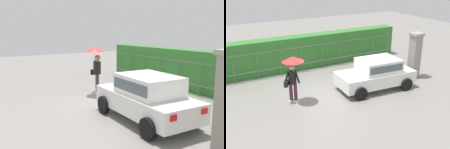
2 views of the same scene
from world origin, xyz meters
The scene contains 6 objects.
ground_plane centered at (0.00, 0.00, 0.00)m, with size 40.00×40.00×0.00m, color gray.
car centered at (2.34, -0.58, 0.80)m, with size 3.83×2.07×1.48m.
pedestrian centered at (-1.69, -0.09, 1.53)m, with size 0.92×0.92×2.10m.
gate_pillar centered at (4.96, -0.37, 1.24)m, with size 0.60×0.60×2.42m.
fence_section centered at (0.68, 3.32, 0.83)m, with size 11.08×0.05×1.50m.
hedge_row centered at (0.68, 4.02, 0.95)m, with size 12.03×0.90×1.90m, color #387F33.
Camera 2 is at (-5.20, -10.35, 5.42)m, focal length 43.52 mm.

